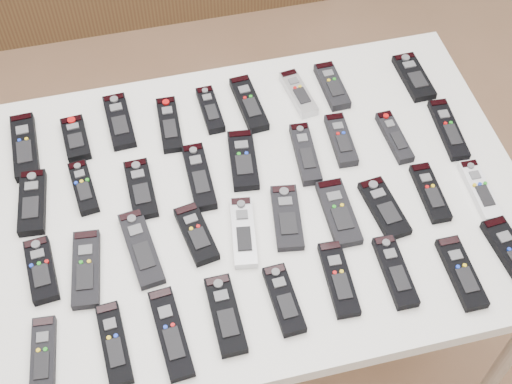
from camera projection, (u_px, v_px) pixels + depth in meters
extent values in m
plane|color=#8C6347|center=(252.00, 347.00, 2.27)|extent=(4.00, 4.00, 0.00)
cube|color=white|center=(256.00, 202.00, 1.67)|extent=(1.25, 0.88, 0.04)
cylinder|color=beige|center=(503.00, 364.00, 1.84)|extent=(0.04, 0.04, 0.74)
cylinder|color=beige|center=(42.00, 214.00, 2.12)|extent=(0.04, 0.04, 0.74)
cylinder|color=beige|center=(400.00, 146.00, 2.28)|extent=(0.04, 0.04, 0.74)
cube|color=black|center=(25.00, 147.00, 1.73)|extent=(0.06, 0.20, 0.02)
cube|color=black|center=(76.00, 139.00, 1.74)|extent=(0.06, 0.14, 0.02)
cube|color=black|center=(119.00, 121.00, 1.78)|extent=(0.06, 0.18, 0.02)
cube|color=black|center=(169.00, 125.00, 1.77)|extent=(0.06, 0.18, 0.02)
cube|color=black|center=(210.00, 110.00, 1.80)|extent=(0.05, 0.15, 0.02)
cube|color=black|center=(249.00, 104.00, 1.81)|extent=(0.06, 0.19, 0.02)
cube|color=#B7B7BC|center=(298.00, 93.00, 1.83)|extent=(0.07, 0.16, 0.02)
cube|color=black|center=(332.00, 86.00, 1.85)|extent=(0.05, 0.16, 0.02)
cube|color=black|center=(414.00, 77.00, 1.87)|extent=(0.06, 0.16, 0.02)
cube|color=black|center=(32.00, 202.00, 1.63)|extent=(0.07, 0.18, 0.02)
cube|color=black|center=(83.00, 187.00, 1.66)|extent=(0.06, 0.15, 0.02)
cube|color=black|center=(141.00, 189.00, 1.65)|extent=(0.06, 0.17, 0.02)
cube|color=black|center=(199.00, 177.00, 1.67)|extent=(0.05, 0.19, 0.02)
cube|color=black|center=(243.00, 160.00, 1.70)|extent=(0.08, 0.18, 0.02)
cube|color=black|center=(305.00, 154.00, 1.71)|extent=(0.06, 0.18, 0.02)
cube|color=black|center=(341.00, 140.00, 1.74)|extent=(0.05, 0.16, 0.02)
cube|color=black|center=(394.00, 137.00, 1.75)|extent=(0.05, 0.16, 0.02)
cube|color=black|center=(448.00, 129.00, 1.76)|extent=(0.06, 0.19, 0.02)
cube|color=black|center=(41.00, 270.00, 1.52)|extent=(0.07, 0.16, 0.02)
cube|color=black|center=(86.00, 269.00, 1.53)|extent=(0.08, 0.19, 0.02)
cube|color=black|center=(141.00, 248.00, 1.56)|extent=(0.08, 0.20, 0.02)
cube|color=black|center=(196.00, 234.00, 1.58)|extent=(0.08, 0.16, 0.02)
cube|color=#B7B7BC|center=(243.00, 232.00, 1.58)|extent=(0.08, 0.18, 0.02)
cube|color=black|center=(287.00, 217.00, 1.61)|extent=(0.08, 0.18, 0.02)
cube|color=black|center=(339.00, 213.00, 1.61)|extent=(0.06, 0.18, 0.02)
cube|color=black|center=(384.00, 208.00, 1.62)|extent=(0.08, 0.17, 0.02)
cube|color=black|center=(430.00, 193.00, 1.65)|extent=(0.05, 0.16, 0.02)
cube|color=silver|center=(480.00, 190.00, 1.65)|extent=(0.05, 0.17, 0.02)
cube|color=black|center=(43.00, 357.00, 1.41)|extent=(0.06, 0.17, 0.02)
cube|color=black|center=(114.00, 344.00, 1.42)|extent=(0.06, 0.18, 0.02)
cube|color=black|center=(171.00, 333.00, 1.44)|extent=(0.07, 0.20, 0.02)
cube|color=black|center=(226.00, 315.00, 1.46)|extent=(0.06, 0.18, 0.02)
cube|color=black|center=(284.00, 300.00, 1.48)|extent=(0.06, 0.16, 0.02)
cube|color=black|center=(339.00, 279.00, 1.51)|extent=(0.06, 0.18, 0.02)
cube|color=black|center=(395.00, 272.00, 1.52)|extent=(0.05, 0.17, 0.02)
cube|color=black|center=(461.00, 273.00, 1.52)|extent=(0.05, 0.17, 0.02)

